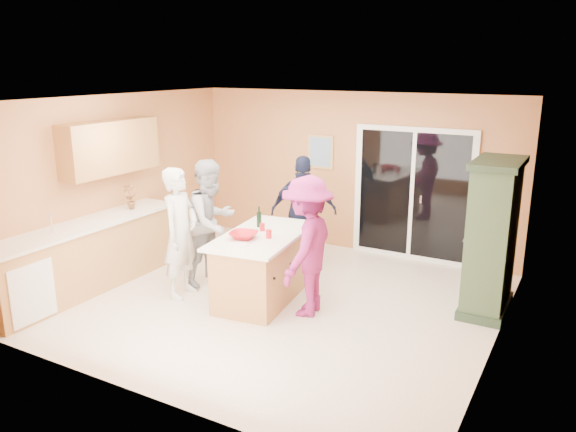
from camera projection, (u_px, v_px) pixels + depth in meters
The scene contains 22 objects.
floor at pixel (274, 300), 7.42m from camera, with size 5.50×5.50×0.00m, color white.
ceiling at pixel (273, 100), 6.73m from camera, with size 5.50×5.00×0.10m, color silver.
wall_back at pixel (351, 172), 9.18m from camera, with size 5.50×0.10×2.60m, color #F09962.
wall_front at pixel (131, 265), 4.97m from camera, with size 5.50×0.10×2.60m, color #F09962.
wall_left at pixel (115, 183), 8.36m from camera, with size 0.10×5.00×2.60m, color #F09962.
wall_right at pixel (503, 236), 5.79m from camera, with size 0.10×5.00×2.60m, color #F09962.
left_cabinet_run at pixel (78, 260), 7.56m from camera, with size 0.65×3.05×1.24m.
upper_cabinets at pixel (110, 147), 7.96m from camera, with size 0.35×1.60×0.75m, color #B98247.
sliding_door at pixel (412, 195), 8.73m from camera, with size 1.90×0.07×2.10m.
framed_picture at pixel (321, 152), 9.34m from camera, with size 0.46×0.04×0.56m.
kitchen_island at pixel (263, 268), 7.37m from camera, with size 1.12×1.80×0.89m.
green_hutch at pixel (492, 239), 6.88m from camera, with size 0.55×1.05×1.93m.
woman_white at pixel (181, 233), 7.37m from camera, with size 0.64×0.42×1.74m, color silver.
woman_grey at pixel (212, 222), 7.84m from camera, with size 0.86×0.67×1.77m, color #A9A8AB.
woman_navy at pixel (304, 212), 8.51m from camera, with size 1.00×0.42×1.70m, color #1C203E.
woman_magenta at pixel (307, 246), 6.83m from camera, with size 1.13×0.65×1.74m, color #972065.
serving_bowl at pixel (244, 235), 7.05m from camera, with size 0.35×0.35×0.08m, color #B2131B.
tulip_vase at pixel (130, 196), 8.26m from camera, with size 0.20×0.14×0.39m, color red.
tumbler_near at pixel (262, 227), 7.38m from camera, with size 0.07×0.07×0.10m, color #B2131B.
tumbler_far at pixel (269, 234), 7.07m from camera, with size 0.07×0.07×0.11m, color #B2131B.
wine_bottle at pixel (259, 219), 7.54m from camera, with size 0.06×0.06×0.28m.
white_plate at pixel (240, 245), 6.80m from camera, with size 0.20×0.20×0.01m, color silver.
Camera 1 is at (3.49, -5.91, 3.02)m, focal length 35.00 mm.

